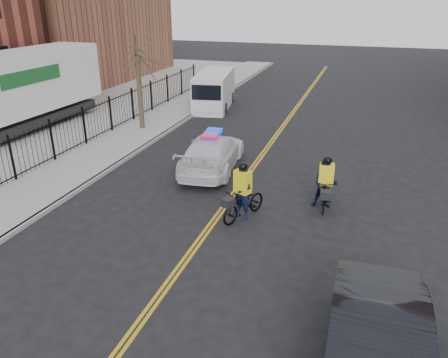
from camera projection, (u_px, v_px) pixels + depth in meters
ground at (205, 233)px, 14.43m from camera, size 120.00×120.00×0.00m
center_line_left at (260, 155)px, 21.45m from camera, size 0.10×60.00×0.01m
center_line_right at (264, 155)px, 21.40m from camera, size 0.10×60.00×0.01m
sidewalk at (127, 139)px, 23.55m from camera, size 3.00×60.00×0.15m
curb at (152, 142)px, 23.12m from camera, size 0.20×60.00×0.15m
iron_fence at (101, 120)px, 23.62m from camera, size 0.12×28.00×2.00m
street_tree at (138, 68)px, 23.97m from camera, size 3.20×3.20×4.80m
police_cruiser at (212, 152)px, 19.45m from camera, size 2.75×5.60×1.73m
dark_sedan at (376, 357)px, 8.36m from camera, size 1.91×5.41×1.78m
cargo_van at (214, 91)px, 29.91m from camera, size 2.97×5.96×2.39m
cyclist_near at (242, 199)px, 15.18m from camera, size 1.54×2.24×2.09m
cyclist_far at (325, 188)px, 15.91m from camera, size 0.96×2.02×2.00m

